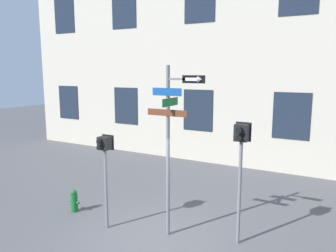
{
  "coord_description": "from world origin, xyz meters",
  "views": [
    {
      "loc": [
        3.91,
        -6.35,
        4.09
      ],
      "look_at": [
        0.15,
        0.46,
        2.8
      ],
      "focal_mm": 35.0,
      "sensor_mm": 36.0,
      "label": 1
    }
  ],
  "objects_px": {
    "pedestrian_signal_right": "(241,151)",
    "fire_hydrant": "(74,201)",
    "street_sign_pole": "(171,136)",
    "pedestrian_signal_left": "(105,157)"
  },
  "relations": [
    {
      "from": "pedestrian_signal_right",
      "to": "fire_hydrant",
      "type": "distance_m",
      "value": 5.2
    },
    {
      "from": "street_sign_pole",
      "to": "pedestrian_signal_left",
      "type": "bearing_deg",
      "value": -164.8
    },
    {
      "from": "street_sign_pole",
      "to": "pedestrian_signal_left",
      "type": "height_order",
      "value": "street_sign_pole"
    },
    {
      "from": "pedestrian_signal_left",
      "to": "street_sign_pole",
      "type": "bearing_deg",
      "value": 15.2
    },
    {
      "from": "street_sign_pole",
      "to": "pedestrian_signal_right",
      "type": "relative_size",
      "value": 1.44
    },
    {
      "from": "pedestrian_signal_right",
      "to": "fire_hydrant",
      "type": "height_order",
      "value": "pedestrian_signal_right"
    },
    {
      "from": "pedestrian_signal_right",
      "to": "street_sign_pole",
      "type": "bearing_deg",
      "value": -164.73
    },
    {
      "from": "street_sign_pole",
      "to": "pedestrian_signal_right",
      "type": "height_order",
      "value": "street_sign_pole"
    },
    {
      "from": "fire_hydrant",
      "to": "pedestrian_signal_right",
      "type": "bearing_deg",
      "value": 6.61
    },
    {
      "from": "pedestrian_signal_left",
      "to": "fire_hydrant",
      "type": "distance_m",
      "value": 2.22
    }
  ]
}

